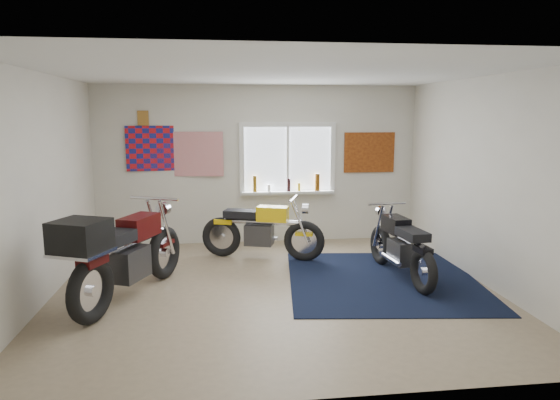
{
  "coord_description": "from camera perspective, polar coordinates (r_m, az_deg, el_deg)",
  "views": [
    {
      "loc": [
        -0.68,
        -6.03,
        2.2
      ],
      "look_at": [
        0.11,
        0.4,
        1.09
      ],
      "focal_mm": 32.0,
      "sensor_mm": 36.0,
      "label": 1
    }
  ],
  "objects": [
    {
      "name": "ground",
      "position": [
        6.45,
        -0.56,
        -10.24
      ],
      "size": [
        5.5,
        5.5,
        0.0
      ],
      "primitive_type": "plane",
      "color": "#9E896B",
      "rests_on": "ground"
    },
    {
      "name": "room_shell",
      "position": [
        6.09,
        -0.58,
        4.42
      ],
      "size": [
        5.5,
        5.5,
        5.5
      ],
      "color": "white",
      "rests_on": "ground"
    },
    {
      "name": "navy_rug",
      "position": [
        6.95,
        11.65,
        -8.91
      ],
      "size": [
        2.78,
        2.87,
        0.01
      ],
      "primitive_type": "cube",
      "rotation": [
        0.0,
        0.0,
        -0.11
      ],
      "color": "black",
      "rests_on": "ground"
    },
    {
      "name": "window_assembly",
      "position": [
        8.62,
        0.88,
        4.17
      ],
      "size": [
        1.66,
        0.17,
        1.26
      ],
      "color": "white",
      "rests_on": "room_shell"
    },
    {
      "name": "oil_bottles",
      "position": [
        8.6,
        1.4,
        1.87
      ],
      "size": [
        1.17,
        0.09,
        0.3
      ],
      "color": "#845A13",
      "rests_on": "window_assembly"
    },
    {
      "name": "flag_display",
      "position": [
        8.59,
        -15.39,
        9.02
      ],
      "size": [
        1.6,
        0.1,
        1.17
      ],
      "color": "red",
      "rests_on": "room_shell"
    },
    {
      "name": "triumph_poster",
      "position": [
        8.93,
        10.17,
        5.37
      ],
      "size": [
        0.9,
        0.03,
        0.7
      ],
      "primitive_type": "cube",
      "color": "#A54C14",
      "rests_on": "room_shell"
    },
    {
      "name": "yellow_triumph",
      "position": [
        7.7,
        -2.12,
        -3.59
      ],
      "size": [
        1.88,
        0.8,
        0.98
      ],
      "rotation": [
        0.0,
        0.0,
        -0.32
      ],
      "color": "black",
      "rests_on": "ground"
    },
    {
      "name": "black_chrome_bike",
      "position": [
        6.99,
        13.62,
        -5.31
      ],
      "size": [
        0.57,
        1.88,
        0.97
      ],
      "rotation": [
        0.0,
        0.0,
        1.67
      ],
      "color": "black",
      "rests_on": "navy_rug"
    },
    {
      "name": "maroon_tourer",
      "position": [
        6.14,
        -17.61,
        -5.87
      ],
      "size": [
        1.23,
        2.2,
        1.16
      ],
      "rotation": [
        0.0,
        0.0,
        1.16
      ],
      "color": "black",
      "rests_on": "ground"
    }
  ]
}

